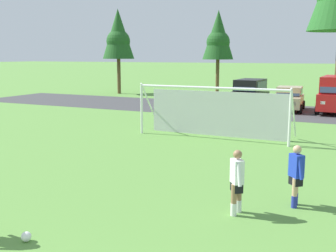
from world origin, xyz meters
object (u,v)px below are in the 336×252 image
(soccer_goal, at_px, (215,110))
(parked_car_slot_far_left, at_px, (250,93))
(player_midfield_center, at_px, (296,176))
(player_defender_far, at_px, (237,182))
(parked_car_slot_left, at_px, (289,99))
(parked_car_slot_center_left, at_px, (336,93))
(soccer_ball, at_px, (26,237))

(soccer_goal, xyz_separation_m, parked_car_slot_far_left, (-1.33, 11.70, -0.18))
(player_midfield_center, relative_size, player_defender_far, 1.00)
(player_defender_far, relative_size, parked_car_slot_far_left, 0.35)
(soccer_goal, distance_m, parked_car_slot_far_left, 11.78)
(parked_car_slot_left, bearing_deg, player_defender_far, -84.06)
(parked_car_slot_center_left, bearing_deg, soccer_goal, -111.98)
(parked_car_slot_far_left, bearing_deg, player_midfield_center, -72.25)
(player_defender_far, relative_size, parked_car_slot_center_left, 0.34)
(player_defender_far, bearing_deg, parked_car_slot_far_left, 103.66)
(soccer_goal, distance_m, player_defender_far, 10.09)
(parked_car_slot_left, xyz_separation_m, parked_car_slot_center_left, (3.09, 0.23, 0.47))
(soccer_ball, distance_m, parked_car_slot_far_left, 24.57)
(soccer_ball, height_order, player_midfield_center, player_midfield_center)
(player_midfield_center, xyz_separation_m, parked_car_slot_far_left, (-6.36, 19.85, 0.29))
(player_midfield_center, relative_size, parked_car_slot_far_left, 0.35)
(player_defender_far, bearing_deg, parked_car_slot_left, 95.94)
(soccer_ball, distance_m, player_defender_far, 5.04)
(parked_car_slot_left, bearing_deg, player_midfield_center, -80.15)
(soccer_goal, height_order, parked_car_slot_far_left, soccer_goal)
(soccer_ball, relative_size, parked_car_slot_center_left, 0.05)
(soccer_goal, bearing_deg, parked_car_slot_center_left, 68.02)
(soccer_ball, bearing_deg, player_defender_far, 43.93)
(soccer_goal, bearing_deg, player_midfield_center, -58.34)
(player_midfield_center, bearing_deg, soccer_ball, -136.13)
(player_defender_far, height_order, parked_car_slot_center_left, parked_car_slot_center_left)
(parked_car_slot_far_left, bearing_deg, player_defender_far, -76.34)
(player_midfield_center, bearing_deg, player_defender_far, -136.28)
(player_midfield_center, relative_size, parked_car_slot_center_left, 0.34)
(soccer_ball, bearing_deg, soccer_goal, 90.87)
(parked_car_slot_far_left, xyz_separation_m, parked_car_slot_center_left, (6.04, -0.01, 0.23))
(soccer_goal, xyz_separation_m, parked_car_slot_center_left, (4.72, 11.69, 0.05))
(player_midfield_center, height_order, parked_car_slot_far_left, parked_car_slot_far_left)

